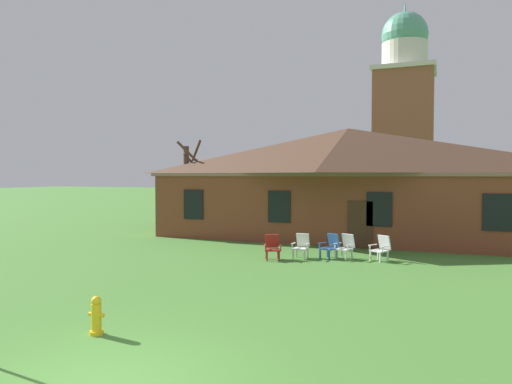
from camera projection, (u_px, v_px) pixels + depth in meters
name	position (u px, v px, depth m)	size (l,w,h in m)	color
brick_building	(348.00, 180.00, 25.81)	(19.16, 10.40, 5.83)	brown
dome_tower	(404.00, 118.00, 40.23)	(5.18, 5.18, 18.10)	#93563D
lawn_chair_by_porch	(272.00, 246.00, 17.98)	(0.80, 0.84, 0.96)	maroon
lawn_chair_near_door	(301.00, 245.00, 18.27)	(0.65, 0.68, 0.96)	silver
lawn_chair_left_end	(330.00, 245.00, 18.25)	(0.82, 0.85, 0.96)	#2D5693
lawn_chair_middle	(346.00, 246.00, 18.14)	(0.79, 0.83, 0.96)	white
lawn_chair_right_end	(381.00, 248.00, 17.71)	(0.84, 0.87, 0.96)	white
bare_tree_beside_building	(188.00, 180.00, 30.03)	(1.51, 2.28, 5.51)	brown
fire_hydrant	(96.00, 316.00, 9.49)	(0.36, 0.28, 0.79)	gold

